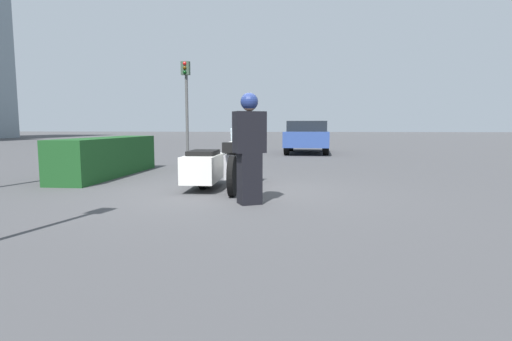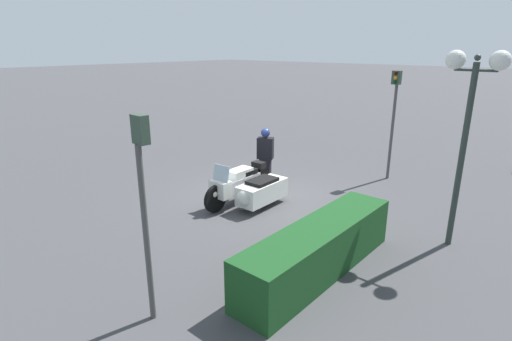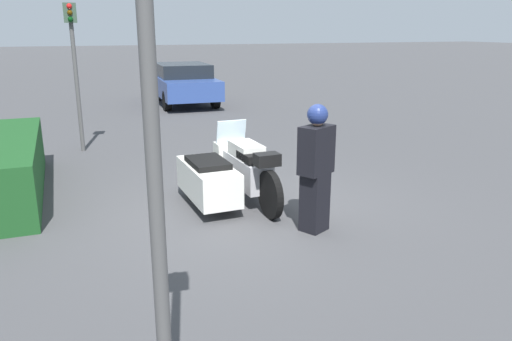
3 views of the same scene
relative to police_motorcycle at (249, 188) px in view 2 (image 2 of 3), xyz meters
name	(u,v)px [view 2 (image 2 of 3)]	position (x,y,z in m)	size (l,w,h in m)	color
ground_plane	(262,197)	(-0.65, -0.12, -0.48)	(160.00, 160.00, 0.00)	#424244
police_motorcycle	(249,188)	(0.00, 0.00, 0.00)	(2.56, 1.25, 1.18)	black
officer_rider	(265,155)	(-1.58, -0.77, 0.44)	(0.47, 0.55, 1.73)	black
hedge_bush_curbside	(318,249)	(1.61, 3.15, -0.01)	(3.99, 0.88, 0.94)	#19471E
twin_lamp_post	(471,96)	(-1.17, 4.65, 2.65)	(0.37, 1.12, 3.97)	#2D3833
traffic_light_near	(144,190)	(4.37, 1.92, 1.63)	(0.23, 0.27, 3.17)	#4C4C4C
traffic_light_far	(394,109)	(-4.52, 1.83, 1.73)	(0.23, 0.27, 3.34)	#4C4C4C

